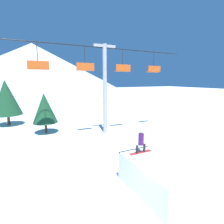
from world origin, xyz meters
TOP-DOWN VIEW (x-y plane):
  - ground_plane at (0.00, 0.00)m, footprint 220.00×220.00m
  - mountain_ridge at (0.00, 77.84)m, footprint 80.68×80.68m
  - snow_ramp at (1.44, 0.62)m, footprint 2.14×4.02m
  - snowboarder at (1.48, 1.98)m, footprint 1.45×0.31m
  - chairlift at (3.43, 11.26)m, footprint 20.18×0.44m
  - pine_tree_near at (-2.45, 14.28)m, footprint 2.62×2.62m
  - pine_tree_far at (-6.40, 20.05)m, footprint 3.55×3.55m

SIDE VIEW (x-z plane):
  - ground_plane at x=0.00m, z-range 0.00..0.00m
  - snow_ramp at x=1.44m, z-range 0.00..1.66m
  - snowboarder at x=1.48m, z-range 1.65..3.02m
  - pine_tree_near at x=-2.45m, z-range 0.57..4.99m
  - pine_tree_far at x=-6.40m, z-range 0.67..6.51m
  - chairlift at x=3.43m, z-range 1.06..10.49m
  - mountain_ridge at x=0.00m, z-range 0.00..20.79m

